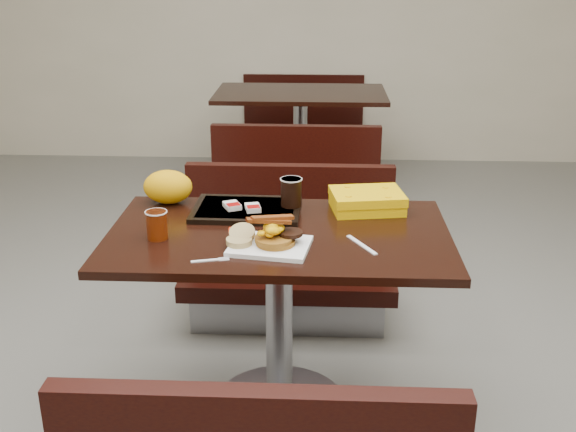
{
  "coord_description": "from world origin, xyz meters",
  "views": [
    {
      "loc": [
        0.14,
        -2.23,
        1.67
      ],
      "look_at": [
        0.03,
        -0.02,
        0.82
      ],
      "focal_mm": 42.83,
      "sensor_mm": 36.0,
      "label": 1
    }
  ],
  "objects_px": {
    "tray": "(247,210)",
    "coffee_cup_far": "(291,192)",
    "coffee_cup_near": "(157,225)",
    "fork": "(205,261)",
    "bench_near_n": "(288,252)",
    "clamshell": "(367,201)",
    "pancake_stack": "(275,240)",
    "hashbrown_sleeve_left": "(232,206)",
    "table_far": "(300,144)",
    "bench_far_n": "(303,123)",
    "table_near": "(279,325)",
    "hashbrown_sleeve_right": "(253,208)",
    "bench_far_s": "(297,175)",
    "paper_bag": "(168,187)",
    "platter": "(270,246)",
    "knife": "(362,245)"
  },
  "relations": [
    {
      "from": "bench_far_s",
      "to": "hashbrown_sleeve_left",
      "type": "distance_m",
      "value": 1.78
    },
    {
      "from": "table_far",
      "to": "pancake_stack",
      "type": "height_order",
      "value": "pancake_stack"
    },
    {
      "from": "bench_near_n",
      "to": "table_far",
      "type": "relative_size",
      "value": 0.83
    },
    {
      "from": "bench_near_n",
      "to": "coffee_cup_near",
      "type": "height_order",
      "value": "coffee_cup_near"
    },
    {
      "from": "platter",
      "to": "paper_bag",
      "type": "relative_size",
      "value": 1.36
    },
    {
      "from": "table_far",
      "to": "bench_far_n",
      "type": "xyz_separation_m",
      "value": [
        0.0,
        0.7,
        -0.02
      ]
    },
    {
      "from": "bench_far_s",
      "to": "tray",
      "type": "relative_size",
      "value": 2.49
    },
    {
      "from": "bench_far_n",
      "to": "hashbrown_sleeve_right",
      "type": "xyz_separation_m",
      "value": [
        -0.11,
        -3.14,
        0.42
      ]
    },
    {
      "from": "tray",
      "to": "coffee_cup_far",
      "type": "height_order",
      "value": "coffee_cup_far"
    },
    {
      "from": "coffee_cup_near",
      "to": "platter",
      "type": "bearing_deg",
      "value": -9.49
    },
    {
      "from": "table_far",
      "to": "platter",
      "type": "height_order",
      "value": "platter"
    },
    {
      "from": "hashbrown_sleeve_left",
      "to": "clamshell",
      "type": "distance_m",
      "value": 0.51
    },
    {
      "from": "paper_bag",
      "to": "table_near",
      "type": "bearing_deg",
      "value": -31.99
    },
    {
      "from": "table_near",
      "to": "bench_near_n",
      "type": "bearing_deg",
      "value": 90.0
    },
    {
      "from": "hashbrown_sleeve_left",
      "to": "paper_bag",
      "type": "height_order",
      "value": "paper_bag"
    },
    {
      "from": "table_near",
      "to": "bench_near_n",
      "type": "xyz_separation_m",
      "value": [
        0.0,
        0.7,
        -0.02
      ]
    },
    {
      "from": "knife",
      "to": "clamshell",
      "type": "relative_size",
      "value": 0.66
    },
    {
      "from": "bench_near_n",
      "to": "bench_far_n",
      "type": "relative_size",
      "value": 1.0
    },
    {
      "from": "bench_near_n",
      "to": "knife",
      "type": "relative_size",
      "value": 5.68
    },
    {
      "from": "clamshell",
      "to": "pancake_stack",
      "type": "bearing_deg",
      "value": -139.42
    },
    {
      "from": "knife",
      "to": "hashbrown_sleeve_right",
      "type": "bearing_deg",
      "value": -152.96
    },
    {
      "from": "pancake_stack",
      "to": "coffee_cup_far",
      "type": "height_order",
      "value": "coffee_cup_far"
    },
    {
      "from": "bench_near_n",
      "to": "tray",
      "type": "bearing_deg",
      "value": -104.67
    },
    {
      "from": "bench_far_s",
      "to": "tray",
      "type": "distance_m",
      "value": 1.76
    },
    {
      "from": "hashbrown_sleeve_right",
      "to": "table_near",
      "type": "bearing_deg",
      "value": -70.9
    },
    {
      "from": "coffee_cup_near",
      "to": "fork",
      "type": "bearing_deg",
      "value": -42.94
    },
    {
      "from": "fork",
      "to": "hashbrown_sleeve_left",
      "type": "bearing_deg",
      "value": 70.81
    },
    {
      "from": "bench_near_n",
      "to": "platter",
      "type": "relative_size",
      "value": 3.86
    },
    {
      "from": "hashbrown_sleeve_left",
      "to": "knife",
      "type": "bearing_deg",
      "value": -57.07
    },
    {
      "from": "pancake_stack",
      "to": "coffee_cup_near",
      "type": "distance_m",
      "value": 0.41
    },
    {
      "from": "paper_bag",
      "to": "bench_far_s",
      "type": "bearing_deg",
      "value": 74.53
    },
    {
      "from": "bench_near_n",
      "to": "clamshell",
      "type": "relative_size",
      "value": 3.75
    },
    {
      "from": "coffee_cup_near",
      "to": "knife",
      "type": "xyz_separation_m",
      "value": [
        0.7,
        -0.03,
        -0.05
      ]
    },
    {
      "from": "bench_far_n",
      "to": "pancake_stack",
      "type": "distance_m",
      "value": 3.47
    },
    {
      "from": "pancake_stack",
      "to": "coffee_cup_near",
      "type": "xyz_separation_m",
      "value": [
        -0.41,
        0.06,
        0.02
      ]
    },
    {
      "from": "hashbrown_sleeve_left",
      "to": "clamshell",
      "type": "xyz_separation_m",
      "value": [
        0.51,
        0.06,
        0.01
      ]
    },
    {
      "from": "pancake_stack",
      "to": "coffee_cup_near",
      "type": "bearing_deg",
      "value": 171.12
    },
    {
      "from": "clamshell",
      "to": "tray",
      "type": "bearing_deg",
      "value": 176.73
    },
    {
      "from": "bench_far_n",
      "to": "clamshell",
      "type": "relative_size",
      "value": 3.75
    },
    {
      "from": "bench_near_n",
      "to": "paper_bag",
      "type": "bearing_deg",
      "value": -136.88
    },
    {
      "from": "platter",
      "to": "paper_bag",
      "type": "xyz_separation_m",
      "value": [
        -0.43,
        0.42,
        0.06
      ]
    },
    {
      "from": "table_near",
      "to": "knife",
      "type": "height_order",
      "value": "knife"
    },
    {
      "from": "platter",
      "to": "paper_bag",
      "type": "distance_m",
      "value": 0.6
    },
    {
      "from": "platter",
      "to": "coffee_cup_far",
      "type": "height_order",
      "value": "coffee_cup_far"
    },
    {
      "from": "table_near",
      "to": "knife",
      "type": "relative_size",
      "value": 6.82
    },
    {
      "from": "clamshell",
      "to": "table_near",
      "type": "bearing_deg",
      "value": -152.45
    },
    {
      "from": "pancake_stack",
      "to": "hashbrown_sleeve_right",
      "type": "xyz_separation_m",
      "value": [
        -0.1,
        0.31,
        -0.0
      ]
    },
    {
      "from": "table_near",
      "to": "hashbrown_sleeve_left",
      "type": "height_order",
      "value": "hashbrown_sleeve_left"
    },
    {
      "from": "pancake_stack",
      "to": "hashbrown_sleeve_left",
      "type": "bearing_deg",
      "value": 119.66
    },
    {
      "from": "bench_far_n",
      "to": "hashbrown_sleeve_right",
      "type": "distance_m",
      "value": 3.17
    }
  ]
}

